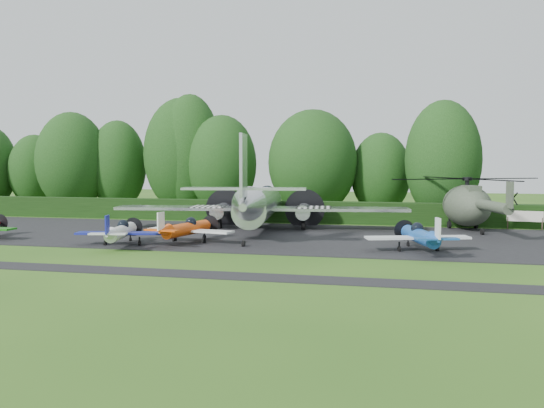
% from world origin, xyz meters
% --- Properties ---
extents(ground, '(160.00, 160.00, 0.00)m').
position_xyz_m(ground, '(0.00, 0.00, 0.00)').
color(ground, '#265016').
rests_on(ground, ground).
extents(apron, '(70.00, 18.00, 0.01)m').
position_xyz_m(apron, '(0.00, 10.00, 0.00)').
color(apron, black).
rests_on(apron, ground).
extents(taxiway_verge, '(70.00, 2.00, 0.00)m').
position_xyz_m(taxiway_verge, '(0.00, -6.00, 0.00)').
color(taxiway_verge, black).
rests_on(taxiway_verge, ground).
extents(hedgerow, '(90.00, 1.60, 2.00)m').
position_xyz_m(hedgerow, '(0.00, 21.00, 0.00)').
color(hedgerow, black).
rests_on(hedgerow, ground).
extents(transport_plane, '(24.44, 18.74, 7.83)m').
position_xyz_m(transport_plane, '(3.81, 12.86, 2.18)').
color(transport_plane, silver).
rests_on(transport_plane, ground).
extents(light_plane_white, '(6.31, 6.63, 2.42)m').
position_xyz_m(light_plane_white, '(-2.94, 2.40, 1.01)').
color(light_plane_white, silver).
rests_on(light_plane_white, ground).
extents(light_plane_orange, '(6.43, 6.76, 2.47)m').
position_xyz_m(light_plane_orange, '(0.79, 4.86, 1.03)').
color(light_plane_orange, '#ED4F0D').
rests_on(light_plane_orange, ground).
extents(light_plane_blue, '(6.61, 6.95, 2.54)m').
position_xyz_m(light_plane_blue, '(16.58, 4.26, 1.06)').
color(light_plane_blue, '#1B4FA2').
rests_on(light_plane_blue, ground).
extents(helicopter, '(13.68, 16.02, 4.41)m').
position_xyz_m(helicopter, '(20.39, 17.89, 2.37)').
color(helicopter, '#3C4636').
rests_on(helicopter, ground).
extents(sign_board, '(2.84, 0.11, 1.60)m').
position_xyz_m(sign_board, '(25.14, 19.17, 1.08)').
color(sign_board, '#3F3326').
rests_on(sign_board, ground).
extents(tree_0, '(6.67, 6.67, 10.56)m').
position_xyz_m(tree_0, '(-18.21, 31.08, 5.27)').
color(tree_0, black).
rests_on(tree_0, ground).
extents(tree_1, '(7.61, 7.61, 10.82)m').
position_xyz_m(tree_1, '(-4.64, 29.28, 5.40)').
color(tree_1, black).
rests_on(tree_1, ground).
extents(tree_2, '(7.38, 7.38, 11.71)m').
position_xyz_m(tree_2, '(18.80, 27.10, 5.84)').
color(tree_2, black).
rests_on(tree_2, ground).
extents(tree_3, '(9.47, 9.47, 11.24)m').
position_xyz_m(tree_3, '(5.49, 29.29, 5.61)').
color(tree_3, black).
rests_on(tree_3, ground).
extents(tree_4, '(6.42, 6.42, 8.81)m').
position_xyz_m(tree_4, '(12.52, 31.43, 4.39)').
color(tree_4, black).
rests_on(tree_4, ground).
extents(tree_5, '(8.29, 8.29, 11.47)m').
position_xyz_m(tree_5, '(-23.00, 28.99, 5.73)').
color(tree_5, black).
rests_on(tree_5, ground).
extents(tree_7, '(6.43, 6.43, 9.05)m').
position_xyz_m(tree_7, '(-30.09, 32.11, 4.51)').
color(tree_7, black).
rests_on(tree_7, ground).
extents(tree_8, '(8.69, 8.69, 13.00)m').
position_xyz_m(tree_8, '(-10.11, 31.04, 6.49)').
color(tree_8, black).
rests_on(tree_8, ground).
extents(tree_12, '(7.01, 7.01, 13.32)m').
position_xyz_m(tree_12, '(-8.77, 30.32, 6.64)').
color(tree_12, black).
rests_on(tree_12, ground).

